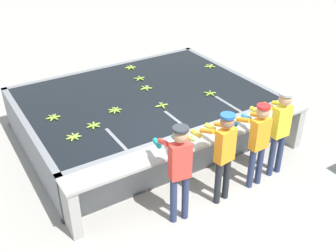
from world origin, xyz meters
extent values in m
plane|color=#A3A099|center=(0.00, 0.00, 0.00)|extent=(80.00, 80.00, 0.00)
cube|color=gray|center=(0.00, 2.28, 0.03)|extent=(4.89, 3.67, 0.06)
cube|color=gray|center=(0.00, 0.51, 0.46)|extent=(4.89, 0.12, 0.91)
cube|color=gray|center=(0.00, 4.06, 0.46)|extent=(4.89, 0.12, 0.91)
cube|color=gray|center=(-2.39, 2.28, 0.46)|extent=(0.12, 3.67, 0.91)
cube|color=gray|center=(2.39, 2.28, 0.46)|extent=(0.12, 3.67, 0.91)
cube|color=black|center=(0.00, 2.28, 0.48)|extent=(4.65, 3.43, 0.85)
cube|color=gray|center=(-1.22, 0.97, 0.46)|extent=(0.06, 0.80, 0.91)
cube|color=gray|center=(0.00, 0.97, 0.46)|extent=(0.06, 0.80, 0.91)
cube|color=gray|center=(1.22, 0.97, 0.46)|extent=(0.06, 0.80, 0.91)
cube|color=#9E9E99|center=(0.00, 0.23, 0.89)|extent=(4.89, 0.45, 0.05)
cube|color=#9E9E99|center=(-2.35, 0.23, 0.43)|extent=(0.16, 0.41, 0.86)
cube|color=#9E9E99|center=(2.35, 0.23, 0.43)|extent=(0.16, 0.41, 0.86)
cylinder|color=navy|center=(-0.93, -0.39, 0.42)|extent=(0.11, 0.11, 0.84)
cylinder|color=navy|center=(-0.73, -0.42, 0.42)|extent=(0.11, 0.11, 0.84)
cube|color=#DB3D33|center=(-0.83, -0.40, 1.14)|extent=(0.34, 0.22, 0.60)
sphere|color=tan|center=(-0.83, -0.40, 1.58)|extent=(0.23, 0.23, 0.23)
cylinder|color=#282D33|center=(-0.83, -0.40, 1.68)|extent=(0.24, 0.24, 0.04)
cylinder|color=#DB3D33|center=(-0.95, -0.13, 1.35)|extent=(0.13, 0.32, 0.18)
cylinder|color=teal|center=(-0.91, 0.11, 1.19)|extent=(0.11, 0.21, 0.08)
cylinder|color=#DB3D33|center=(-0.63, -0.18, 1.35)|extent=(0.13, 0.32, 0.18)
cylinder|color=teal|center=(-0.59, 0.06, 1.19)|extent=(0.11, 0.21, 0.08)
cylinder|color=#1E2328|center=(-0.07, -0.41, 0.41)|extent=(0.11, 0.11, 0.82)
cylinder|color=#1E2328|center=(0.13, -0.38, 0.41)|extent=(0.11, 0.11, 0.82)
cube|color=orange|center=(0.03, -0.39, 1.10)|extent=(0.34, 0.21, 0.58)
sphere|color=#896042|center=(0.03, -0.39, 1.53)|extent=(0.22, 0.22, 0.22)
cylinder|color=#1E5199|center=(0.03, -0.39, 1.63)|extent=(0.23, 0.23, 0.04)
cylinder|color=orange|center=(-0.16, -0.16, 1.31)|extent=(0.12, 0.32, 0.18)
cylinder|color=gold|center=(-0.19, 0.08, 1.14)|extent=(0.11, 0.21, 0.08)
cylinder|color=orange|center=(0.16, -0.13, 1.31)|extent=(0.12, 0.32, 0.18)
cylinder|color=gold|center=(0.13, 0.12, 1.14)|extent=(0.11, 0.21, 0.08)
cylinder|color=navy|center=(0.68, -0.38, 0.39)|extent=(0.11, 0.11, 0.79)
cylinder|color=navy|center=(0.88, -0.38, 0.39)|extent=(0.11, 0.11, 0.79)
cube|color=orange|center=(0.78, -0.38, 1.07)|extent=(0.32, 0.18, 0.56)
sphere|color=tan|center=(0.78, -0.38, 1.48)|extent=(0.21, 0.21, 0.21)
cylinder|color=red|center=(0.78, -0.38, 1.58)|extent=(0.22, 0.22, 0.04)
cylinder|color=orange|center=(0.61, -0.14, 1.26)|extent=(0.09, 0.31, 0.18)
cylinder|color=teal|center=(0.61, 0.11, 1.09)|extent=(0.09, 0.20, 0.08)
cylinder|color=orange|center=(0.93, -0.13, 1.26)|extent=(0.09, 0.31, 0.18)
cylinder|color=teal|center=(0.93, 0.12, 1.09)|extent=(0.09, 0.20, 0.08)
cylinder|color=navy|center=(1.23, -0.32, 0.41)|extent=(0.11, 0.11, 0.81)
cylinder|color=navy|center=(1.43, -0.32, 0.41)|extent=(0.11, 0.11, 0.81)
cube|color=yellow|center=(1.33, -0.32, 1.10)|extent=(0.32, 0.17, 0.58)
sphere|color=tan|center=(1.33, -0.32, 1.53)|extent=(0.22, 0.22, 0.22)
cylinder|color=#9E9E99|center=(1.33, -0.32, 1.63)|extent=(0.23, 0.23, 0.04)
cylinder|color=yellow|center=(1.17, -0.07, 1.31)|extent=(0.08, 0.31, 0.18)
cylinder|color=gold|center=(1.17, 0.18, 1.14)|extent=(0.09, 0.20, 0.08)
cylinder|color=yellow|center=(1.49, -0.07, 1.31)|extent=(0.08, 0.31, 0.18)
cylinder|color=gold|center=(1.49, 0.18, 1.14)|extent=(0.09, 0.20, 0.08)
ellipsoid|color=#93BC3D|center=(0.42, 3.71, 0.93)|extent=(0.07, 0.17, 0.04)
ellipsoid|color=#93BC3D|center=(0.38, 3.67, 0.93)|extent=(0.17, 0.08, 0.04)
ellipsoid|color=#93BC3D|center=(0.40, 3.62, 0.93)|extent=(0.15, 0.14, 0.04)
ellipsoid|color=#93BC3D|center=(0.45, 3.60, 0.93)|extent=(0.07, 0.17, 0.04)
ellipsoid|color=#93BC3D|center=(0.49, 3.64, 0.93)|extent=(0.17, 0.08, 0.04)
ellipsoid|color=#93BC3D|center=(0.48, 3.69, 0.93)|extent=(0.15, 0.14, 0.04)
cylinder|color=tan|center=(0.44, 3.65, 0.96)|extent=(0.03, 0.03, 0.04)
ellipsoid|color=#7FAD33|center=(1.22, 1.56, 0.93)|extent=(0.12, 0.16, 0.04)
ellipsoid|color=#7FAD33|center=(1.16, 1.56, 0.93)|extent=(0.13, 0.16, 0.04)
ellipsoid|color=#7FAD33|center=(1.14, 1.50, 0.93)|extent=(0.17, 0.09, 0.04)
ellipsoid|color=#7FAD33|center=(1.19, 1.46, 0.93)|extent=(0.04, 0.17, 0.04)
ellipsoid|color=#7FAD33|center=(1.24, 1.50, 0.93)|extent=(0.17, 0.08, 0.04)
cylinder|color=tan|center=(1.19, 1.52, 0.96)|extent=(0.03, 0.03, 0.04)
ellipsoid|color=#7FAD33|center=(-0.86, 1.88, 0.93)|extent=(0.17, 0.07, 0.04)
ellipsoid|color=#7FAD33|center=(-0.83, 1.84, 0.93)|extent=(0.11, 0.17, 0.04)
ellipsoid|color=#7FAD33|center=(-0.79, 1.84, 0.93)|extent=(0.10, 0.17, 0.04)
ellipsoid|color=#7FAD33|center=(-0.76, 1.87, 0.93)|extent=(0.17, 0.08, 0.04)
ellipsoid|color=#7FAD33|center=(-0.76, 1.92, 0.93)|extent=(0.16, 0.13, 0.04)
ellipsoid|color=#7FAD33|center=(-0.81, 1.94, 0.93)|extent=(0.04, 0.17, 0.04)
ellipsoid|color=#7FAD33|center=(-0.85, 1.92, 0.93)|extent=(0.15, 0.14, 0.04)
cylinder|color=tan|center=(-0.81, 1.89, 0.96)|extent=(0.03, 0.03, 0.04)
ellipsoid|color=#8CB738|center=(0.07, 1.64, 0.93)|extent=(0.06, 0.17, 0.04)
ellipsoid|color=#8CB738|center=(0.00, 1.59, 0.93)|extent=(0.17, 0.06, 0.04)
ellipsoid|color=#8CB738|center=(0.05, 1.53, 0.93)|extent=(0.06, 0.17, 0.04)
ellipsoid|color=#8CB738|center=(0.11, 1.57, 0.93)|extent=(0.17, 0.06, 0.04)
cylinder|color=tan|center=(0.06, 1.58, 0.96)|extent=(0.03, 0.03, 0.04)
ellipsoid|color=#7FAD33|center=(0.33, 2.91, 0.93)|extent=(0.09, 0.17, 0.04)
ellipsoid|color=#7FAD33|center=(0.36, 2.97, 0.93)|extent=(0.17, 0.04, 0.04)
ellipsoid|color=#7FAD33|center=(0.32, 3.02, 0.93)|extent=(0.08, 0.17, 0.04)
ellipsoid|color=#7FAD33|center=(0.26, 3.00, 0.93)|extent=(0.16, 0.13, 0.04)
ellipsoid|color=#7FAD33|center=(0.26, 2.93, 0.93)|extent=(0.16, 0.13, 0.04)
cylinder|color=tan|center=(0.31, 2.97, 0.96)|extent=(0.03, 0.03, 0.04)
ellipsoid|color=#8CB738|center=(-1.87, 2.28, 0.93)|extent=(0.13, 0.16, 0.04)
ellipsoid|color=#8CB738|center=(-1.92, 2.29, 0.93)|extent=(0.10, 0.17, 0.04)
ellipsoid|color=#8CB738|center=(-1.95, 2.24, 0.93)|extent=(0.17, 0.06, 0.04)
ellipsoid|color=#8CB738|center=(-1.93, 2.19, 0.93)|extent=(0.13, 0.16, 0.04)
ellipsoid|color=#8CB738|center=(-1.88, 2.18, 0.93)|extent=(0.10, 0.17, 0.04)
ellipsoid|color=#8CB738|center=(-1.84, 2.23, 0.93)|extent=(0.17, 0.06, 0.04)
cylinder|color=tan|center=(-1.90, 2.24, 0.96)|extent=(0.03, 0.03, 0.04)
ellipsoid|color=#93BC3D|center=(0.13, 2.44, 0.93)|extent=(0.17, 0.04, 0.04)
ellipsoid|color=#93BC3D|center=(0.17, 2.39, 0.93)|extent=(0.08, 0.17, 0.04)
ellipsoid|color=#93BC3D|center=(0.23, 2.42, 0.93)|extent=(0.16, 0.12, 0.04)
ellipsoid|color=#93BC3D|center=(0.23, 2.48, 0.93)|extent=(0.16, 0.13, 0.04)
ellipsoid|color=#93BC3D|center=(0.17, 2.50, 0.93)|extent=(0.09, 0.17, 0.04)
cylinder|color=tan|center=(0.19, 2.45, 0.96)|extent=(0.03, 0.03, 0.04)
ellipsoid|color=#9EC642|center=(2.09, 2.77, 0.93)|extent=(0.04, 0.17, 0.04)
ellipsoid|color=#9EC642|center=(2.04, 2.73, 0.93)|extent=(0.17, 0.08, 0.04)
ellipsoid|color=#9EC642|center=(2.07, 2.67, 0.93)|extent=(0.12, 0.16, 0.04)
ellipsoid|color=#9EC642|center=(2.13, 2.67, 0.93)|extent=(0.13, 0.16, 0.04)
ellipsoid|color=#9EC642|center=(2.15, 2.73, 0.93)|extent=(0.17, 0.09, 0.04)
cylinder|color=tan|center=(2.10, 2.71, 0.96)|extent=(0.03, 0.03, 0.04)
ellipsoid|color=#8CB738|center=(-1.40, 1.52, 0.93)|extent=(0.11, 0.17, 0.04)
ellipsoid|color=#8CB738|center=(-1.35, 1.53, 0.93)|extent=(0.13, 0.16, 0.04)
ellipsoid|color=#8CB738|center=(-1.32, 1.57, 0.93)|extent=(0.17, 0.05, 0.04)
ellipsoid|color=#8CB738|center=(-1.35, 1.62, 0.93)|extent=(0.11, 0.17, 0.04)
ellipsoid|color=#8CB738|center=(-1.41, 1.62, 0.93)|extent=(0.13, 0.16, 0.04)
ellipsoid|color=#8CB738|center=(-1.43, 1.57, 0.93)|extent=(0.17, 0.05, 0.04)
cylinder|color=tan|center=(-1.38, 1.57, 0.96)|extent=(0.03, 0.03, 0.04)
ellipsoid|color=#93BC3D|center=(-1.77, 1.37, 0.93)|extent=(0.17, 0.10, 0.04)
ellipsoid|color=#93BC3D|center=(-1.77, 1.42, 0.93)|extent=(0.17, 0.11, 0.04)
ellipsoid|color=#93BC3D|center=(-1.81, 1.44, 0.93)|extent=(0.06, 0.17, 0.04)
ellipsoid|color=#93BC3D|center=(-1.86, 1.43, 0.93)|extent=(0.14, 0.15, 0.04)
ellipsoid|color=#93BC3D|center=(-1.87, 1.39, 0.93)|extent=(0.17, 0.05, 0.04)
ellipsoid|color=#93BC3D|center=(-1.85, 1.34, 0.93)|extent=(0.13, 0.16, 0.04)
ellipsoid|color=#93BC3D|center=(-1.80, 1.34, 0.93)|extent=(0.08, 0.17, 0.04)
cylinder|color=tan|center=(-1.82, 1.39, 0.96)|extent=(0.03, 0.03, 0.04)
ellipsoid|color=#7FAD33|center=(-0.25, 0.32, 0.93)|extent=(0.17, 0.09, 0.04)
ellipsoid|color=#7FAD33|center=(-0.23, 0.26, 0.93)|extent=(0.13, 0.16, 0.04)
ellipsoid|color=#7FAD33|center=(-0.17, 0.25, 0.93)|extent=(0.12, 0.16, 0.04)
ellipsoid|color=#7FAD33|center=(-0.14, 0.31, 0.93)|extent=(0.17, 0.08, 0.04)
ellipsoid|color=#7FAD33|center=(-0.20, 0.35, 0.93)|extent=(0.04, 0.17, 0.04)
cylinder|color=tan|center=(-0.20, 0.30, 0.97)|extent=(0.03, 0.03, 0.04)
cube|color=silver|center=(2.16, 0.37, 0.92)|extent=(0.20, 0.10, 0.00)
cube|color=black|center=(1.97, 0.30, 0.92)|extent=(0.10, 0.06, 0.02)
camera|label=1|loc=(-3.45, -4.27, 4.48)|focal=42.00mm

